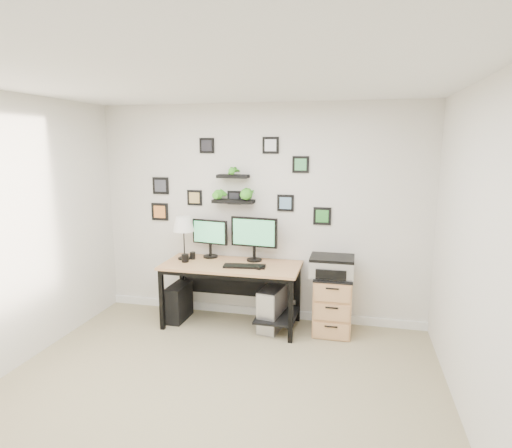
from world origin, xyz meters
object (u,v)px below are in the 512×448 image
(desk, at_px, (235,274))
(pc_tower_black, at_px, (179,302))
(monitor_left, at_px, (210,235))
(table_lamp, at_px, (184,225))
(mug, at_px, (185,258))
(file_cabinet, at_px, (333,304))
(printer, at_px, (332,266))
(pc_tower_grey, at_px, (272,308))
(monitor_right, at_px, (254,235))

(desk, xyz_separation_m, pc_tower_black, (-0.72, -0.02, -0.41))
(monitor_left, bearing_deg, desk, -27.97)
(table_lamp, height_order, mug, table_lamp)
(table_lamp, distance_m, file_cabinet, 1.98)
(file_cabinet, bearing_deg, monitor_left, 174.73)
(table_lamp, xyz_separation_m, printer, (1.77, -0.03, -0.39))
(pc_tower_grey, bearing_deg, monitor_right, 145.49)
(table_lamp, bearing_deg, pc_tower_black, -125.09)
(pc_tower_black, xyz_separation_m, file_cabinet, (1.86, 0.08, 0.12))
(file_cabinet, bearing_deg, pc_tower_grey, -173.68)
(pc_tower_black, xyz_separation_m, pc_tower_grey, (1.17, 0.00, 0.03))
(mug, bearing_deg, monitor_left, 50.84)
(pc_tower_grey, bearing_deg, pc_tower_black, -179.79)
(monitor_left, distance_m, pc_tower_grey, 1.16)
(pc_tower_grey, bearing_deg, file_cabinet, 6.32)
(mug, bearing_deg, pc_tower_grey, 2.96)
(table_lamp, bearing_deg, file_cabinet, -0.14)
(table_lamp, relative_size, pc_tower_black, 1.20)
(monitor_right, height_order, mug, monitor_right)
(desk, height_order, monitor_left, monitor_left)
(pc_tower_black, bearing_deg, mug, -20.46)
(pc_tower_grey, bearing_deg, table_lamp, 175.85)
(table_lamp, height_order, pc_tower_black, table_lamp)
(monitor_right, relative_size, pc_tower_grey, 1.08)
(pc_tower_black, distance_m, printer, 1.92)
(pc_tower_black, bearing_deg, pc_tower_grey, 1.75)
(mug, xyz_separation_m, file_cabinet, (1.73, 0.13, -0.46))
(pc_tower_grey, height_order, printer, printer)
(desk, relative_size, pc_tower_grey, 3.04)
(table_lamp, distance_m, mug, 0.40)
(monitor_right, height_order, file_cabinet, monitor_right)
(desk, bearing_deg, pc_tower_black, -178.23)
(table_lamp, bearing_deg, desk, -5.46)
(printer, bearing_deg, table_lamp, 179.19)
(monitor_right, distance_m, mug, 0.86)
(monitor_right, xyz_separation_m, pc_tower_grey, (0.26, -0.18, -0.82))
(table_lamp, distance_m, pc_tower_grey, 1.44)
(table_lamp, height_order, pc_tower_grey, table_lamp)
(desk, bearing_deg, mug, -173.07)
(desk, relative_size, file_cabinet, 2.39)
(table_lamp, bearing_deg, monitor_right, 6.76)
(monitor_right, distance_m, file_cabinet, 1.20)
(table_lamp, height_order, printer, table_lamp)
(monitor_left, bearing_deg, printer, -6.14)
(desk, height_order, monitor_right, monitor_right)
(desk, bearing_deg, table_lamp, 174.54)
(monitor_left, distance_m, printer, 1.52)
(pc_tower_black, bearing_deg, printer, 3.41)
(mug, height_order, pc_tower_grey, mug)
(table_lamp, relative_size, mug, 5.48)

